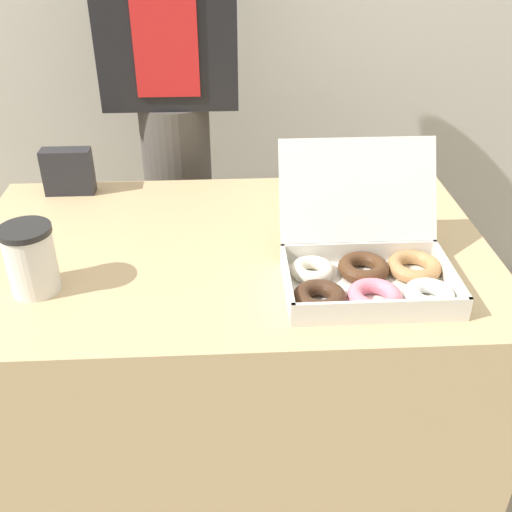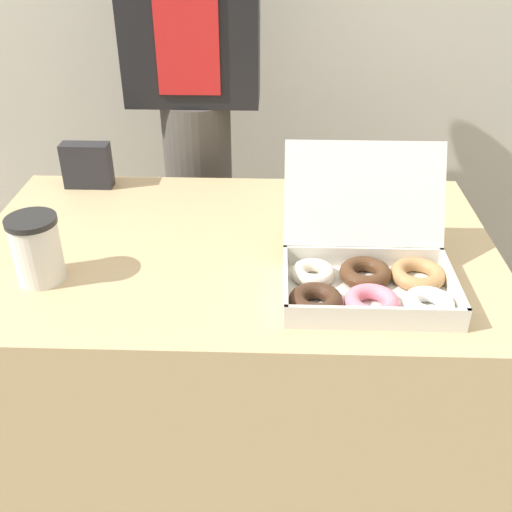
# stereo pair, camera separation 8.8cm
# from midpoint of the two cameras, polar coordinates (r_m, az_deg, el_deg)

# --- Properties ---
(ground_plane) EXTENTS (14.00, 14.00, 0.00)m
(ground_plane) POSITION_cam_midpoint_polar(r_m,az_deg,el_deg) (1.85, -0.24, -19.27)
(ground_plane) COLOR gray
(table) EXTENTS (1.19, 0.75, 0.74)m
(table) POSITION_cam_midpoint_polar(r_m,az_deg,el_deg) (1.58, -0.27, -10.68)
(table) COLOR tan
(table) RESTS_ON ground_plane
(donut_box) EXTENTS (0.34, 0.33, 0.25)m
(donut_box) POSITION_cam_midpoint_polar(r_m,az_deg,el_deg) (1.22, 12.74, -1.83)
(donut_box) COLOR silver
(donut_box) RESTS_ON table
(coffee_cup) EXTENTS (0.10, 0.10, 0.14)m
(coffee_cup) POSITION_cam_midpoint_polar(r_m,az_deg,el_deg) (1.27, -18.33, 0.60)
(coffee_cup) COLOR silver
(coffee_cup) RESTS_ON table
(napkin_holder) EXTENTS (0.13, 0.05, 0.12)m
(napkin_holder) POSITION_cam_midpoint_polar(r_m,az_deg,el_deg) (1.67, -14.34, 8.34)
(napkin_holder) COLOR #232328
(napkin_holder) RESTS_ON table
(person_customer) EXTENTS (0.38, 0.21, 1.68)m
(person_customer) POSITION_cam_midpoint_polar(r_m,az_deg,el_deg) (1.83, -4.46, 15.06)
(person_customer) COLOR #4C4742
(person_customer) RESTS_ON ground_plane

